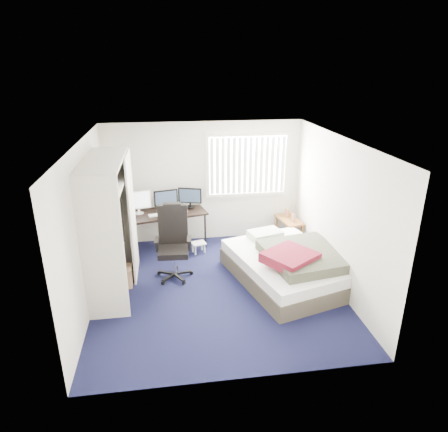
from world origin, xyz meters
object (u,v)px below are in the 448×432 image
object	(u,v)px
desk	(165,211)
office_chair	(174,249)
bed	(289,265)
nightstand	(289,222)

from	to	relation	value
desk	office_chair	bearing A→B (deg)	-84.16
office_chair	bed	size ratio (longest dim) A/B	0.52
office_chair	bed	xyz separation A→B (m)	(1.97, -0.47, -0.21)
office_chair	nightstand	world-z (taller)	office_chair
desk	office_chair	world-z (taller)	office_chair
office_chair	nightstand	size ratio (longest dim) A/B	1.70
desk	bed	xyz separation A→B (m)	(2.09, -1.66, -0.50)
office_chair	bed	bearing A→B (deg)	-13.43
office_chair	nightstand	xyz separation A→B (m)	(2.45, 1.13, -0.07)
bed	nightstand	bearing A→B (deg)	73.43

